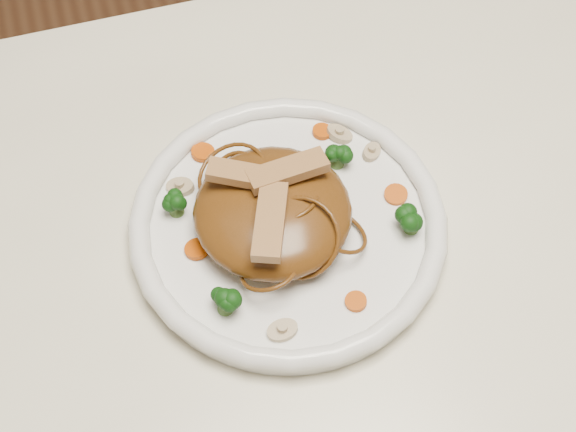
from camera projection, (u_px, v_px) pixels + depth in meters
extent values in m
cube|color=white|center=(412.00, 281.00, 0.77)|extent=(1.20, 0.80, 0.04)
cylinder|color=white|center=(288.00, 229.00, 0.77)|extent=(0.31, 0.31, 0.02)
ellipsoid|color=#592E10|center=(273.00, 211.00, 0.74)|extent=(0.17, 0.17, 0.05)
cube|color=tan|center=(288.00, 171.00, 0.72)|extent=(0.07, 0.03, 0.01)
cube|color=tan|center=(245.00, 175.00, 0.72)|extent=(0.07, 0.05, 0.01)
cube|color=tan|center=(270.00, 221.00, 0.70)|extent=(0.05, 0.08, 0.01)
cylinder|color=#B64406|center=(322.00, 131.00, 0.82)|extent=(0.02, 0.02, 0.00)
cylinder|color=#B64406|center=(197.00, 249.00, 0.74)|extent=(0.03, 0.03, 0.00)
cylinder|color=#B64406|center=(396.00, 195.00, 0.78)|extent=(0.03, 0.03, 0.00)
cylinder|color=#B64406|center=(203.00, 152.00, 0.80)|extent=(0.03, 0.03, 0.00)
cylinder|color=#B64406|center=(356.00, 301.00, 0.71)|extent=(0.02, 0.02, 0.00)
cylinder|color=beige|center=(282.00, 330.00, 0.70)|extent=(0.03, 0.03, 0.01)
cylinder|color=beige|center=(372.00, 152.00, 0.80)|extent=(0.03, 0.03, 0.01)
cylinder|color=beige|center=(180.00, 187.00, 0.78)|extent=(0.04, 0.04, 0.01)
cylinder|color=beige|center=(339.00, 134.00, 0.81)|extent=(0.04, 0.04, 0.01)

